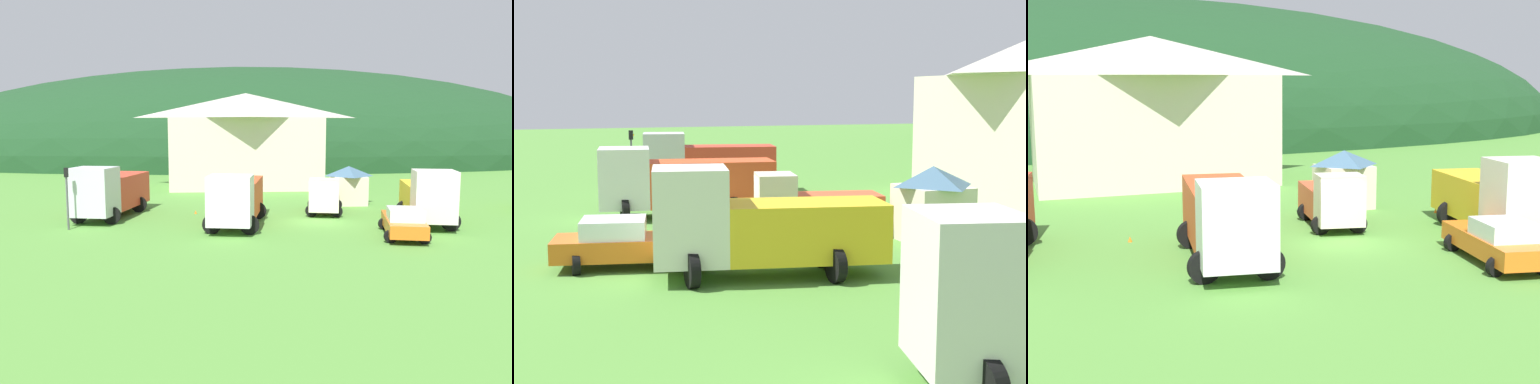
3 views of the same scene
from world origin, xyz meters
The scene contains 10 objects.
ground_plane centered at (0.00, 0.00, 0.00)m, with size 200.00×200.00×0.00m, color #518C38.
play_shed_cream centered at (3.77, 7.13, 1.54)m, with size 2.76×2.52×2.99m.
tow_truck_silver centered at (-13.46, 2.34, 1.80)m, with size 4.16×8.04×3.53m.
heavy_rig_white centered at (-5.11, -0.96, 1.72)m, with size 4.01×8.38×3.32m.
light_truck_cream centered at (1.09, 3.02, 1.24)m, with size 3.09×5.39×2.58m.
heavy_rig_striped centered at (6.68, -1.26, 1.72)m, with size 3.99×7.61×3.53m.
service_pickup_orange centered at (3.98, -4.77, 0.83)m, with size 3.10×5.52×1.66m.
traffic_light_west centered at (-15.04, -1.64, 2.28)m, with size 0.20×0.32×3.66m.
traffic_cone_near_pickup centered at (7.38, 4.07, 0.00)m, with size 0.36×0.36×0.49m, color orange.
traffic_cone_mid_row centered at (-7.87, 3.48, 0.00)m, with size 0.36×0.36×0.46m, color orange.
Camera 2 is at (27.51, -8.28, 5.72)m, focal length 49.89 mm.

